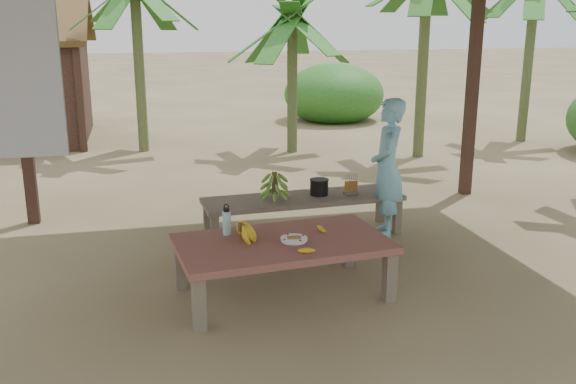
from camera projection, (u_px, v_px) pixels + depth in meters
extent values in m
plane|color=brown|center=(314.00, 274.00, 6.07)|extent=(80.00, 80.00, 0.00)
cube|color=black|center=(22.00, 109.00, 7.24)|extent=(0.13, 0.13, 2.70)
cube|color=black|center=(472.00, 95.00, 8.50)|extent=(0.13, 0.13, 2.70)
cube|color=slate|center=(8.00, 64.00, 2.87)|extent=(0.45, 0.05, 0.85)
cube|color=brown|center=(199.00, 304.00, 4.94)|extent=(0.11, 0.11, 0.44)
cube|color=brown|center=(390.00, 277.00, 5.45)|extent=(0.11, 0.11, 0.44)
cube|color=brown|center=(180.00, 265.00, 5.70)|extent=(0.11, 0.11, 0.44)
cube|color=brown|center=(349.00, 245.00, 6.22)|extent=(0.11, 0.11, 0.44)
cube|color=maroon|center=(283.00, 244.00, 5.51)|extent=(1.89, 1.17, 0.06)
cube|color=brown|center=(215.00, 234.00, 6.60)|extent=(0.08, 0.08, 0.40)
cube|color=brown|center=(397.00, 217.00, 7.16)|extent=(0.08, 0.08, 0.40)
cube|color=brown|center=(207.00, 220.00, 7.02)|extent=(0.08, 0.08, 0.40)
cube|color=brown|center=(380.00, 205.00, 7.58)|extent=(0.08, 0.08, 0.40)
cube|color=brown|center=(303.00, 199.00, 7.03)|extent=(2.23, 0.72, 0.05)
cylinder|color=white|center=(294.00, 241.00, 5.48)|extent=(0.21, 0.21, 0.01)
cylinder|color=white|center=(294.00, 239.00, 5.48)|extent=(0.23, 0.23, 0.02)
cube|color=brown|center=(294.00, 238.00, 5.47)|extent=(0.13, 0.10, 0.02)
ellipsoid|color=yellow|center=(307.00, 251.00, 5.20)|extent=(0.16, 0.08, 0.04)
ellipsoid|color=yellow|center=(321.00, 229.00, 5.73)|extent=(0.09, 0.15, 0.04)
cylinder|color=#39B3B3|center=(227.00, 223.00, 5.63)|extent=(0.07, 0.07, 0.21)
cylinder|color=black|center=(226.00, 210.00, 5.60)|extent=(0.05, 0.05, 0.03)
torus|color=black|center=(226.00, 207.00, 5.59)|extent=(0.05, 0.01, 0.05)
cylinder|color=black|center=(319.00, 187.00, 7.08)|extent=(0.20, 0.20, 0.17)
imported|color=#6EB5D1|center=(387.00, 168.00, 6.99)|extent=(0.54, 0.65, 1.52)
cylinder|color=#596638|center=(423.00, 66.00, 10.78)|extent=(0.18, 0.18, 3.11)
cylinder|color=#596638|center=(292.00, 85.00, 11.28)|extent=(0.18, 0.18, 2.39)
cylinder|color=#596638|center=(139.00, 68.00, 11.26)|extent=(0.18, 0.18, 2.96)
cylinder|color=#596638|center=(528.00, 60.00, 12.19)|extent=(0.18, 0.18, 3.11)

